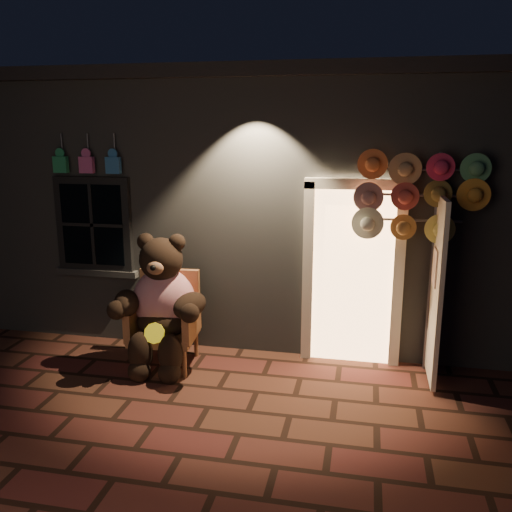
# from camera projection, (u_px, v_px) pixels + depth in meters

# --- Properties ---
(ground) EXTENTS (60.00, 60.00, 0.00)m
(ground) POSITION_uv_depth(u_px,v_px,m) (208.00, 407.00, 5.46)
(ground) COLOR #4C2B1D
(ground) RESTS_ON ground
(shop_building) EXTENTS (7.30, 5.95, 3.51)m
(shop_building) POSITION_uv_depth(u_px,v_px,m) (276.00, 190.00, 8.85)
(shop_building) COLOR slate
(shop_building) RESTS_ON ground
(wicker_armchair) EXTENTS (0.80, 0.74, 1.09)m
(wicker_armchair) POSITION_uv_depth(u_px,v_px,m) (166.00, 319.00, 6.39)
(wicker_armchair) COLOR #9E5F3D
(wicker_armchair) RESTS_ON ground
(teddy_bear) EXTENTS (1.16, 0.94, 1.61)m
(teddy_bear) POSITION_uv_depth(u_px,v_px,m) (161.00, 304.00, 6.20)
(teddy_bear) COLOR #AE1226
(teddy_bear) RESTS_ON ground
(hat_rack) EXTENTS (1.42, 0.22, 2.51)m
(hat_rack) POSITION_uv_depth(u_px,v_px,m) (418.00, 196.00, 5.81)
(hat_rack) COLOR #59595E
(hat_rack) RESTS_ON ground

